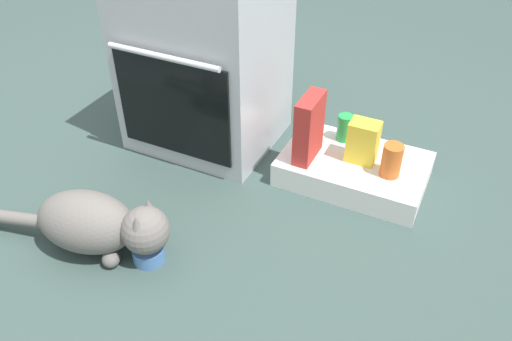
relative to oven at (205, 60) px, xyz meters
name	(u,v)px	position (x,y,z in m)	size (l,w,h in m)	color
ground	(167,192)	(0.05, -0.45, -0.40)	(8.00, 8.00, 0.00)	#384C47
oven	(205,60)	(0.00, 0.00, 0.00)	(0.62, 0.58, 0.80)	#B7BABF
pantry_cabinet	(353,169)	(0.72, -0.02, -0.34)	(0.60, 0.39, 0.11)	white
food_bowl	(149,252)	(0.20, -0.79, -0.36)	(0.12, 0.12, 0.08)	#4C7AB7
cat	(97,224)	(0.02, -0.82, -0.27)	(0.77, 0.29, 0.25)	slate
cereal_box	(309,128)	(0.53, -0.09, -0.15)	(0.07, 0.18, 0.28)	#B72D28
sauce_jar	(392,160)	(0.88, -0.07, -0.22)	(0.08, 0.08, 0.14)	#D16023
snack_bag	(363,142)	(0.74, -0.02, -0.20)	(0.12, 0.09, 0.18)	yellow
soda_can	(345,128)	(0.63, 0.09, -0.23)	(0.07, 0.07, 0.12)	green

